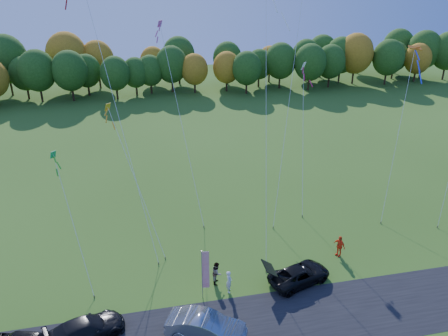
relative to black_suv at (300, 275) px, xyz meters
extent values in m
plane|color=#2F5616|center=(-4.42, 0.32, -0.67)|extent=(160.00, 160.00, 0.00)
cube|color=black|center=(-4.42, -3.68, -0.66)|extent=(90.00, 6.00, 0.01)
imported|color=black|center=(0.00, 0.00, 0.00)|extent=(5.24, 3.55, 1.33)
imported|color=#97989C|center=(-7.75, -3.85, 0.17)|extent=(5.35, 3.81, 1.68)
imported|color=black|center=(-15.22, -2.32, 0.05)|extent=(5.29, 3.47, 1.43)
imported|color=silver|center=(-5.38, 0.07, 0.21)|extent=(0.54, 0.71, 1.76)
imported|color=gray|center=(-6.05, 1.22, 0.23)|extent=(0.90, 1.03, 1.79)
imported|color=#F43F16|center=(4.34, 2.47, 0.25)|extent=(0.88, 1.16, 1.83)
cylinder|color=#999999|center=(-7.38, -0.22, 1.36)|extent=(0.06, 0.06, 4.06)
cube|color=red|center=(-7.13, -0.26, 1.77)|extent=(0.51, 0.10, 3.05)
cube|color=navy|center=(-7.13, -0.23, 2.90)|extent=(0.51, 0.09, 0.79)
cylinder|color=#4C3F33|center=(-10.17, 4.31, -0.57)|extent=(0.08, 0.08, 0.20)
cylinder|color=#4C3F33|center=(0.38, 7.46, -0.57)|extent=(0.08, 0.08, 0.20)
cylinder|color=#4C3F33|center=(-2.09, 1.60, -0.57)|extent=(0.08, 0.08, 0.20)
cylinder|color=#4C3F33|center=(10.36, 6.19, -0.57)|extent=(0.08, 0.08, 0.20)
cube|color=orange|center=(16.56, 14.54, 13.61)|extent=(2.80, 0.99, 1.10)
cylinder|color=#4C3F33|center=(-9.59, 4.93, -0.57)|extent=(0.08, 0.08, 0.20)
cube|color=gold|center=(-13.11, 11.32, 10.42)|extent=(1.10, 1.10, 1.30)
cylinder|color=#4C3F33|center=(-14.97, 1.41, -0.57)|extent=(0.08, 0.08, 0.20)
cube|color=green|center=(-17.24, 7.63, 8.09)|extent=(0.99, 0.99, 1.17)
cylinder|color=#4C3F33|center=(3.67, 8.77, -0.57)|extent=(0.08, 0.08, 0.20)
cube|color=white|center=(5.63, 16.01, 12.03)|extent=(1.23, 1.23, 1.46)
cylinder|color=#4C3F33|center=(-5.74, 8.89, -0.57)|extent=(0.08, 0.08, 0.20)
cube|color=#EA4EB8|center=(-8.05, 17.21, 16.18)|extent=(1.04, 1.04, 1.23)
cylinder|color=#4C3F33|center=(14.99, 4.43, -0.57)|extent=(0.08, 0.08, 0.20)
camera|label=1|loc=(-10.98, -24.44, 20.87)|focal=35.00mm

